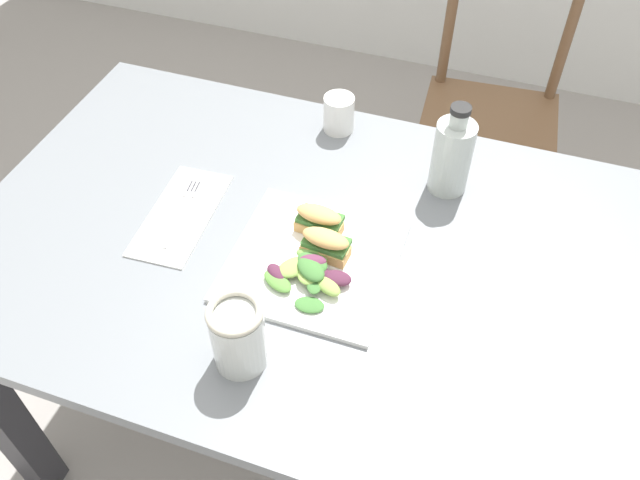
# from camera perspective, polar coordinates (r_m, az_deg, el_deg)

# --- Properties ---
(ground_plane) EXTENTS (9.18, 9.18, 0.00)m
(ground_plane) POSITION_cam_1_polar(r_m,az_deg,el_deg) (1.85, 0.71, -15.86)
(ground_plane) COLOR gray
(dining_table) EXTENTS (1.33, 0.85, 0.74)m
(dining_table) POSITION_cam_1_polar(r_m,az_deg,el_deg) (1.32, -0.62, -4.03)
(dining_table) COLOR slate
(dining_table) RESTS_ON ground
(chair_wooden_far) EXTENTS (0.43, 0.43, 0.87)m
(chair_wooden_far) POSITION_cam_1_polar(r_m,az_deg,el_deg) (2.08, 14.61, 10.57)
(chair_wooden_far) COLOR brown
(chair_wooden_far) RESTS_ON ground
(plate_lunch) EXTENTS (0.30, 0.30, 0.01)m
(plate_lunch) POSITION_cam_1_polar(r_m,az_deg,el_deg) (1.20, -0.63, -1.82)
(plate_lunch) COLOR white
(plate_lunch) RESTS_ON dining_table
(sandwich_half_front) EXTENTS (0.09, 0.06, 0.06)m
(sandwich_half_front) POSITION_cam_1_polar(r_m,az_deg,el_deg) (1.18, 0.31, -0.28)
(sandwich_half_front) COLOR tan
(sandwich_half_front) RESTS_ON plate_lunch
(sandwich_half_back) EXTENTS (0.09, 0.06, 0.06)m
(sandwich_half_back) POSITION_cam_1_polar(r_m,az_deg,el_deg) (1.22, -0.07, 1.78)
(sandwich_half_back) COLOR tan
(sandwich_half_back) RESTS_ON plate_lunch
(salad_mixed_greens) EXTENTS (0.16, 0.14, 0.03)m
(salad_mixed_greens) POSITION_cam_1_polar(r_m,az_deg,el_deg) (1.15, -1.02, -2.83)
(salad_mixed_greens) COLOR #3D7033
(salad_mixed_greens) RESTS_ON plate_lunch
(napkin_folded) EXTENTS (0.13, 0.26, 0.00)m
(napkin_folded) POSITION_cam_1_polar(r_m,az_deg,el_deg) (1.31, -12.04, 2.19)
(napkin_folded) COLOR white
(napkin_folded) RESTS_ON dining_table
(fork_on_napkin) EXTENTS (0.04, 0.19, 0.00)m
(fork_on_napkin) POSITION_cam_1_polar(r_m,az_deg,el_deg) (1.32, -11.81, 2.82)
(fork_on_napkin) COLOR silver
(fork_on_napkin) RESTS_ON napkin_folded
(bottle_cold_brew) EXTENTS (0.08, 0.08, 0.20)m
(bottle_cold_brew) POSITION_cam_1_polar(r_m,az_deg,el_deg) (1.32, 11.38, 6.92)
(bottle_cold_brew) COLOR #472819
(bottle_cold_brew) RESTS_ON dining_table
(mason_jar_iced_tea) EXTENTS (0.09, 0.09, 0.13)m
(mason_jar_iced_tea) POSITION_cam_1_polar(r_m,az_deg,el_deg) (1.04, -7.13, -8.47)
(mason_jar_iced_tea) COLOR #995623
(mason_jar_iced_tea) RESTS_ON dining_table
(cup_extra_side) EXTENTS (0.07, 0.07, 0.08)m
(cup_extra_side) POSITION_cam_1_polar(r_m,az_deg,el_deg) (1.46, 1.65, 10.96)
(cup_extra_side) COLOR white
(cup_extra_side) RESTS_ON dining_table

